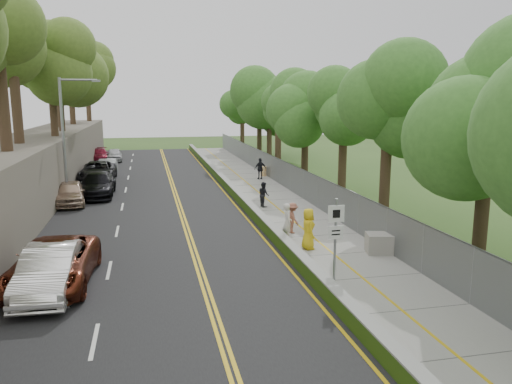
# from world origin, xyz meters

# --- Properties ---
(ground) EXTENTS (140.00, 140.00, 0.00)m
(ground) POSITION_xyz_m (0.00, 0.00, 0.00)
(ground) COLOR #33511E
(ground) RESTS_ON ground
(road) EXTENTS (11.20, 66.00, 0.04)m
(road) POSITION_xyz_m (-5.40, 15.00, 0.02)
(road) COLOR black
(road) RESTS_ON ground
(sidewalk) EXTENTS (4.20, 66.00, 0.05)m
(sidewalk) POSITION_xyz_m (2.55, 15.00, 0.03)
(sidewalk) COLOR gray
(sidewalk) RESTS_ON ground
(jersey_barrier) EXTENTS (0.42, 66.00, 0.60)m
(jersey_barrier) POSITION_xyz_m (0.25, 15.00, 0.30)
(jersey_barrier) COLOR #60C010
(jersey_barrier) RESTS_ON ground
(rock_embankment) EXTENTS (5.00, 66.00, 4.00)m
(rock_embankment) POSITION_xyz_m (-13.50, 15.00, 2.00)
(rock_embankment) COLOR #595147
(rock_embankment) RESTS_ON ground
(chainlink_fence) EXTENTS (0.04, 66.00, 2.00)m
(chainlink_fence) POSITION_xyz_m (4.65, 15.00, 1.00)
(chainlink_fence) COLOR slate
(chainlink_fence) RESTS_ON ground
(trees_embankment) EXTENTS (6.40, 66.00, 13.00)m
(trees_embankment) POSITION_xyz_m (-13.00, 15.00, 10.50)
(trees_embankment) COLOR olive
(trees_embankment) RESTS_ON rock_embankment
(trees_fenceside) EXTENTS (7.00, 66.00, 14.00)m
(trees_fenceside) POSITION_xyz_m (7.00, 15.00, 7.00)
(trees_fenceside) COLOR #468430
(trees_fenceside) RESTS_ON ground
(streetlight) EXTENTS (2.52, 0.22, 8.00)m
(streetlight) POSITION_xyz_m (-10.46, 14.00, 4.64)
(streetlight) COLOR gray
(streetlight) RESTS_ON ground
(signpost) EXTENTS (0.62, 0.09, 3.10)m
(signpost) POSITION_xyz_m (1.05, -3.02, 1.96)
(signpost) COLOR gray
(signpost) RESTS_ON sidewalk
(construction_barrel) EXTENTS (0.51, 0.51, 0.85)m
(construction_barrel) POSITION_xyz_m (4.30, 22.25, 0.47)
(construction_barrel) COLOR #FFA01B
(construction_barrel) RESTS_ON sidewalk
(concrete_block) EXTENTS (1.46, 1.23, 0.85)m
(concrete_block) POSITION_xyz_m (4.30, -0.24, 0.48)
(concrete_block) COLOR gray
(concrete_block) RESTS_ON sidewalk
(car_0) EXTENTS (1.98, 4.66, 1.57)m
(car_0) POSITION_xyz_m (-9.02, -1.39, 0.83)
(car_0) COLOR #AAAAAE
(car_0) RESTS_ON road
(car_1) EXTENTS (1.82, 4.95, 1.62)m
(car_1) POSITION_xyz_m (-9.00, -2.00, 0.85)
(car_1) COLOR white
(car_1) RESTS_ON road
(car_2) EXTENTS (2.96, 5.92, 1.61)m
(car_2) POSITION_xyz_m (-9.00, -1.28, 0.84)
(car_2) COLOR #5C2112
(car_2) RESTS_ON road
(car_3) EXTENTS (2.34, 5.61, 1.62)m
(car_3) POSITION_xyz_m (-9.00, 15.88, 0.85)
(car_3) COLOR black
(car_3) RESTS_ON road
(car_4) EXTENTS (2.17, 4.55, 1.50)m
(car_4) POSITION_xyz_m (-10.42, 13.37, 0.79)
(car_4) COLOR tan
(car_4) RESTS_ON road
(car_5) EXTENTS (1.54, 4.20, 1.38)m
(car_5) POSITION_xyz_m (-9.00, 25.93, 0.73)
(car_5) COLOR silver
(car_5) RESTS_ON road
(car_6) EXTENTS (2.81, 5.87, 1.62)m
(car_6) POSITION_xyz_m (-9.54, 22.58, 0.85)
(car_6) COLOR black
(car_6) RESTS_ON road
(car_7) EXTENTS (2.21, 4.74, 1.34)m
(car_7) POSITION_xyz_m (-10.57, 36.46, 0.71)
(car_7) COLOR maroon
(car_7) RESTS_ON road
(car_8) EXTENTS (1.73, 4.04, 1.36)m
(car_8) POSITION_xyz_m (-9.00, 36.07, 0.72)
(car_8) COLOR #BCBCC1
(car_8) RESTS_ON road
(painter_0) EXTENTS (0.61, 0.92, 1.86)m
(painter_0) POSITION_xyz_m (1.35, 1.00, 0.98)
(painter_0) COLOR yellow
(painter_0) RESTS_ON sidewalk
(painter_1) EXTENTS (0.48, 0.70, 1.85)m
(painter_1) POSITION_xyz_m (0.75, 2.29, 0.97)
(painter_1) COLOR silver
(painter_1) RESTS_ON sidewalk
(painter_2) EXTENTS (0.71, 0.85, 1.56)m
(painter_2) POSITION_xyz_m (1.45, 10.08, 0.83)
(painter_2) COLOR black
(painter_2) RESTS_ON sidewalk
(painter_3) EXTENTS (0.74, 1.08, 1.54)m
(painter_3) POSITION_xyz_m (1.45, 3.75, 0.82)
(painter_3) COLOR #A05C49
(painter_3) RESTS_ON sidewalk
(person_far) EXTENTS (1.08, 0.56, 1.77)m
(person_far) POSITION_xyz_m (3.65, 20.63, 0.93)
(person_far) COLOR black
(person_far) RESTS_ON sidewalk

